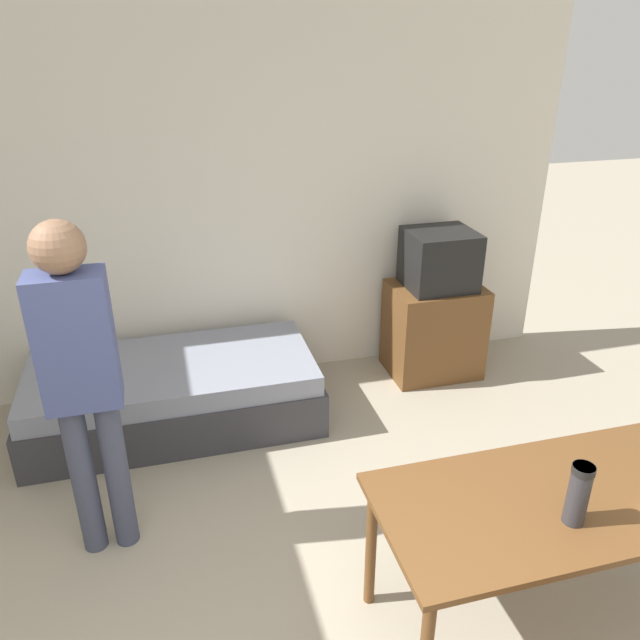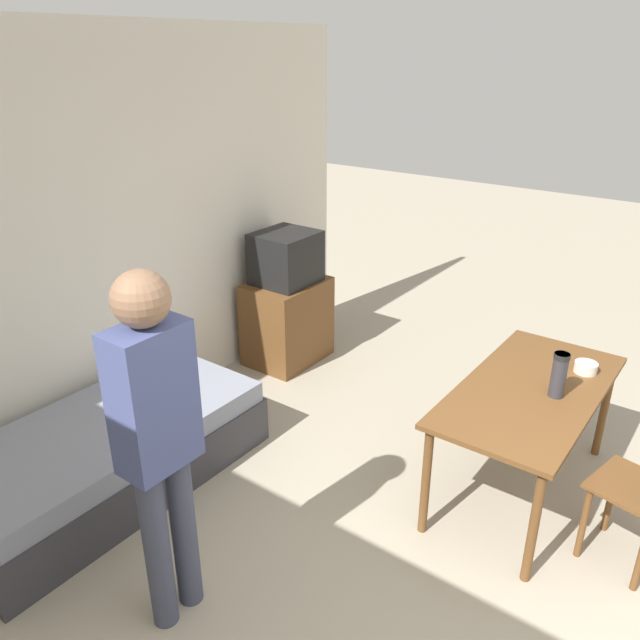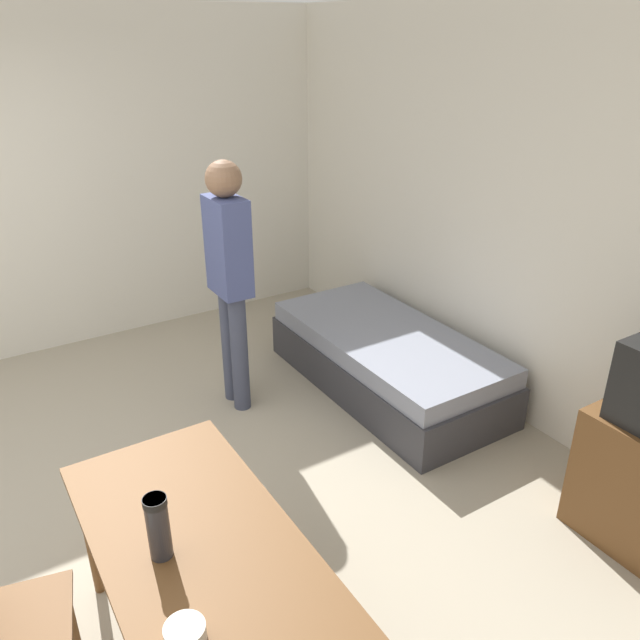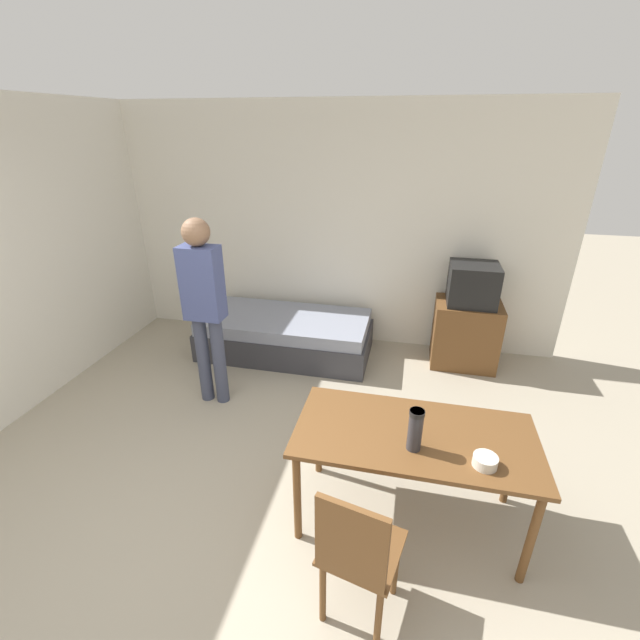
% 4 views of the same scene
% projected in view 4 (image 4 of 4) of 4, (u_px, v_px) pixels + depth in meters
% --- Properties ---
extents(ground_plane, '(20.00, 20.00, 0.00)m').
position_uv_depth(ground_plane, '(196.00, 569.00, 2.58)').
color(ground_plane, '#9E937F').
extents(wall_back, '(5.56, 0.06, 2.70)m').
position_uv_depth(wall_back, '(317.00, 228.00, 4.93)').
color(wall_back, silver).
rests_on(wall_back, ground_plane).
extents(wall_left, '(0.06, 4.26, 2.70)m').
position_uv_depth(wall_left, '(32.00, 255.00, 3.92)').
color(wall_left, silver).
rests_on(wall_left, ground_plane).
extents(daybed, '(1.93, 0.92, 0.46)m').
position_uv_depth(daybed, '(286.00, 335.00, 4.95)').
color(daybed, '#333338').
rests_on(daybed, ground_plane).
extents(tv, '(0.68, 0.51, 1.15)m').
position_uv_depth(tv, '(467.00, 321.00, 4.61)').
color(tv, brown).
rests_on(tv, ground_plane).
extents(dining_table, '(1.47, 0.72, 0.72)m').
position_uv_depth(dining_table, '(414.00, 443.00, 2.65)').
color(dining_table, brown).
rests_on(dining_table, ground_plane).
extents(wooden_chair, '(0.46, 0.46, 0.93)m').
position_uv_depth(wooden_chair, '(357.00, 553.00, 2.10)').
color(wooden_chair, brown).
rests_on(wooden_chair, ground_plane).
extents(person_standing, '(0.34, 0.24, 1.76)m').
position_uv_depth(person_standing, '(204.00, 300.00, 3.75)').
color(person_standing, '#3D4256').
rests_on(person_standing, ground_plane).
extents(thermos_flask, '(0.09, 0.09, 0.27)m').
position_uv_depth(thermos_flask, '(415.00, 428.00, 2.44)').
color(thermos_flask, '#2D2D33').
rests_on(thermos_flask, dining_table).
extents(mate_bowl, '(0.14, 0.14, 0.06)m').
position_uv_depth(mate_bowl, '(485.00, 461.00, 2.36)').
color(mate_bowl, beige).
rests_on(mate_bowl, dining_table).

